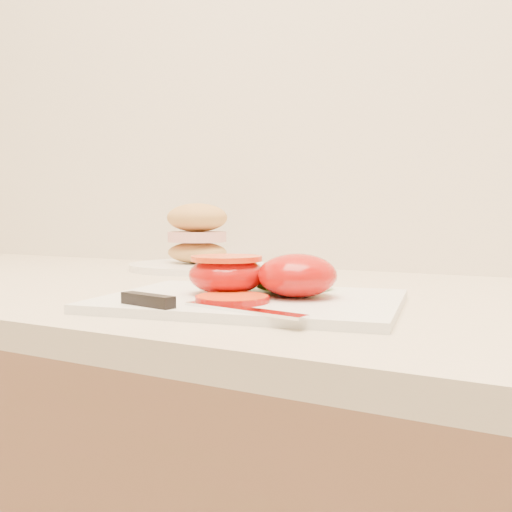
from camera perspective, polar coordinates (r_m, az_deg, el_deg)
The scene contains 7 objects.
cutting_board at distance 0.64m, azimuth -0.43°, elevation -4.50°, with size 0.33×0.23×0.01m, color white.
tomato_half_dome at distance 0.64m, azimuth 4.15°, elevation -1.94°, with size 0.09×0.09×0.05m, color #B50C00.
tomato_half_cut at distance 0.66m, azimuth -2.95°, elevation -1.73°, with size 0.09×0.09×0.04m.
tomato_slice_0 at distance 0.60m, azimuth -2.39°, elevation -4.30°, with size 0.08×0.08×0.01m, color orange.
lettuce_leaf_0 at distance 0.70m, azimuth 3.56°, elevation -2.35°, with size 0.12×0.08×0.03m, color #74BE32.
knife at distance 0.57m, azimuth -7.21°, elevation -4.75°, with size 0.21×0.05×0.01m.
sandwich_plate at distance 1.08m, azimuth -5.90°, elevation 1.05°, with size 0.25×0.25×0.12m.
Camera 1 is at (-0.22, 0.99, 1.03)m, focal length 40.00 mm.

